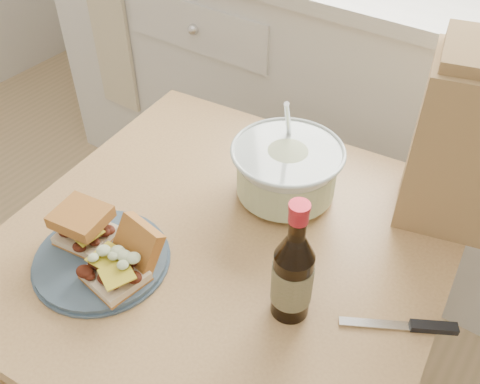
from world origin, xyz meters
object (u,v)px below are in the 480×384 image
Objects in this scene: plate at (101,259)px; coleslaw_bowl at (286,173)px; dining_table at (225,274)px; beer_bottle at (293,274)px.

plate is 1.07× the size of coleslaw_bowl.
beer_bottle reaches higher than dining_table.
dining_table is 0.28m from beer_bottle.
plate is 1.00× the size of beer_bottle.
beer_bottle is at bearing 17.99° from plate.
plate is at bearing -171.02° from beer_bottle.
plate is (-0.16, -0.18, 0.11)m from dining_table.
dining_table is at bearing -98.04° from coleslaw_bowl.
dining_table is at bearing 48.78° from plate.
dining_table is 3.66× the size of plate.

